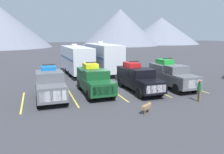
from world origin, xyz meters
The scene contains 15 objects.
ground_plane centered at (0.00, 0.00, 0.00)m, with size 240.00×240.00×0.00m, color #38383D.
pickup_truck_a centered at (-5.35, -0.29, 1.19)m, with size 2.14×5.23×2.59m.
pickup_truck_b centered at (-1.74, 0.20, 1.17)m, with size 2.16×5.37×2.57m.
pickup_truck_c centered at (2.04, -0.31, 1.17)m, with size 2.06×5.84×2.55m.
pickup_truck_d centered at (5.57, -0.23, 1.22)m, with size 2.12×5.56×2.70m.
lot_stripe_a centered at (-7.39, -0.37, 0.00)m, with size 0.12×5.50×0.01m, color gold.
lot_stripe_b centered at (-3.69, -0.37, 0.00)m, with size 0.12×5.50×0.01m, color gold.
lot_stripe_c centered at (0.00, -0.37, 0.00)m, with size 0.12×5.50×0.01m, color gold.
lot_stripe_d centered at (3.69, -0.37, 0.00)m, with size 0.12×5.50×0.01m, color gold.
lot_stripe_e centered at (7.39, -0.37, 0.00)m, with size 0.12×5.50×0.01m, color gold.
camper_trailer_a centered at (-1.56, 9.30, 1.96)m, with size 2.82×9.22×3.71m.
camper_trailer_b centered at (1.72, 8.97, 2.10)m, with size 2.92×9.20×3.99m.
person_a centered at (4.95, -4.67, 0.95)m, with size 0.23×0.36×1.65m.
dog centered at (0.19, -5.49, 0.43)m, with size 0.91×0.66×0.65m.
mountain_ridge centered at (2.27, 76.82, 7.16)m, with size 150.05×46.71×16.52m.
Camera 1 is at (-6.26, -17.22, 4.93)m, focal length 35.05 mm.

